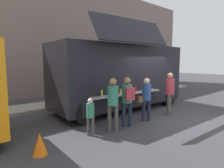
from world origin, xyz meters
TOP-DOWN VIEW (x-y plane):
  - ground_plane at (0.00, 0.00)m, footprint 60.00×60.00m
  - curb_strip at (-4.69, 5.10)m, footprint 28.00×1.60m
  - building_behind at (-3.69, 9.00)m, footprint 32.00×2.40m
  - food_truck_main at (-0.69, 2.48)m, footprint 6.47×3.21m
  - traffic_cone_orange at (-5.30, 0.38)m, footprint 0.36×0.36m
  - trash_bin at (3.80, 4.80)m, footprint 0.60×0.60m
  - customer_front_ordering at (-1.23, 0.43)m, footprint 0.53×0.36m
  - customer_mid_with_backpack at (-2.25, 0.42)m, footprint 0.46×0.57m
  - customer_rear_waiting at (-2.87, 0.47)m, footprint 0.35×0.35m
  - customer_extra_browsing at (0.19, 0.31)m, footprint 0.37×0.37m
  - child_near_queue at (-3.68, 0.58)m, footprint 0.24×0.24m

SIDE VIEW (x-z plane):
  - ground_plane at x=0.00m, z-range 0.00..0.00m
  - curb_strip at x=-4.69m, z-range 0.00..0.15m
  - traffic_cone_orange at x=-5.30m, z-range 0.00..0.55m
  - trash_bin at x=3.80m, z-range 0.00..0.98m
  - child_near_queue at x=-3.68m, z-range 0.11..1.28m
  - customer_front_ordering at x=-1.23m, z-range 0.15..1.80m
  - customer_rear_waiting at x=-2.87m, z-range 0.17..1.90m
  - customer_mid_with_backpack at x=-2.25m, z-range 0.19..1.93m
  - customer_extra_browsing at x=0.19m, z-range 0.17..1.97m
  - food_truck_main at x=-0.69m, z-range -0.35..3.63m
  - building_behind at x=-3.69m, z-range 0.00..7.81m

